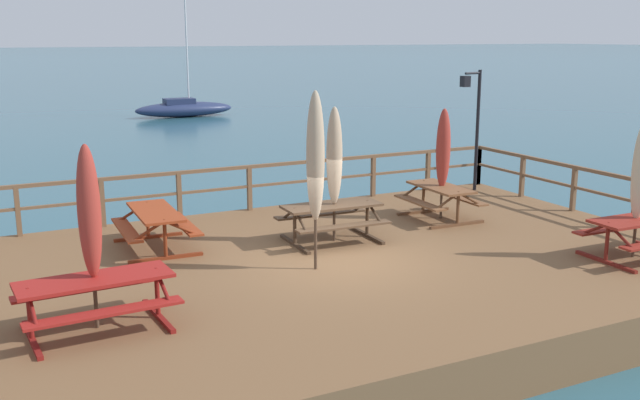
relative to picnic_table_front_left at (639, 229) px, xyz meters
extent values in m
plane|color=#2D5B6B|center=(-5.08, 2.44, -1.37)|extent=(600.00, 600.00, 0.00)
cube|color=brown|center=(-5.08, 2.44, -0.96)|extent=(13.96, 9.11, 0.81)
cube|color=brown|center=(-5.08, 6.84, 0.49)|extent=(13.66, 0.09, 0.08)
cube|color=brown|center=(-5.08, 6.84, 0.02)|extent=(13.66, 0.07, 0.06)
cube|color=brown|center=(-10.21, 6.84, -0.03)|extent=(0.10, 0.10, 1.05)
cube|color=brown|center=(-8.50, 6.84, -0.03)|extent=(0.10, 0.10, 1.05)
cube|color=brown|center=(-6.79, 6.84, -0.03)|extent=(0.10, 0.10, 1.05)
cube|color=brown|center=(-5.08, 6.84, -0.03)|extent=(0.10, 0.10, 1.05)
cube|color=brown|center=(-3.37, 6.84, -0.03)|extent=(0.10, 0.10, 1.05)
cube|color=brown|center=(-1.67, 6.84, -0.03)|extent=(0.10, 0.10, 1.05)
cube|color=brown|center=(0.04, 6.84, -0.03)|extent=(0.10, 0.10, 1.05)
cube|color=brown|center=(1.75, 6.84, -0.03)|extent=(0.10, 0.10, 1.05)
cube|color=brown|center=(1.75, 2.44, 0.49)|extent=(0.09, 8.81, 0.08)
cube|color=brown|center=(1.75, 2.44, 0.02)|extent=(0.07, 8.81, 0.06)
cube|color=brown|center=(1.75, 1.56, -0.03)|extent=(0.10, 0.10, 1.05)
cube|color=brown|center=(1.75, 3.32, -0.03)|extent=(0.10, 0.10, 1.05)
cube|color=brown|center=(1.75, 5.08, -0.03)|extent=(0.10, 0.10, 1.05)
cube|color=brown|center=(1.75, 6.84, -0.03)|extent=(0.10, 0.10, 1.05)
cube|color=maroon|center=(0.00, 0.00, 0.18)|extent=(1.94, 0.79, 0.05)
cube|color=maroon|center=(0.01, 0.56, -0.12)|extent=(1.93, 0.31, 0.04)
cube|color=maroon|center=(-0.78, 0.01, -0.53)|extent=(0.10, 1.40, 0.06)
cylinder|color=maroon|center=(-0.78, 0.01, -0.19)|extent=(0.07, 0.07, 0.74)
cylinder|color=maroon|center=(-0.79, -0.27, 0.03)|extent=(0.07, 0.63, 0.37)
cylinder|color=maroon|center=(-0.78, 0.29, 0.03)|extent=(0.07, 0.63, 0.37)
cube|color=#993819|center=(-7.89, 4.67, 0.18)|extent=(0.84, 1.98, 0.05)
cube|color=#993819|center=(-7.33, 4.64, -0.12)|extent=(0.36, 1.96, 0.04)
cube|color=#993819|center=(-8.45, 4.69, -0.12)|extent=(0.36, 1.96, 0.04)
cube|color=maroon|center=(-7.92, 3.87, -0.53)|extent=(1.40, 0.14, 0.06)
cylinder|color=maroon|center=(-7.92, 3.87, -0.19)|extent=(0.07, 0.07, 0.74)
cylinder|color=maroon|center=(-7.64, 3.86, 0.03)|extent=(0.63, 0.08, 0.37)
cylinder|color=maroon|center=(-8.20, 3.88, 0.03)|extent=(0.63, 0.08, 0.37)
cube|color=maroon|center=(-7.86, 5.46, -0.53)|extent=(1.40, 0.14, 0.06)
cylinder|color=maroon|center=(-7.86, 5.46, -0.19)|extent=(0.07, 0.07, 0.74)
cylinder|color=maroon|center=(-7.58, 5.45, 0.03)|extent=(0.63, 0.08, 0.37)
cylinder|color=maroon|center=(-8.14, 5.47, 0.03)|extent=(0.63, 0.08, 0.37)
cube|color=brown|center=(-4.58, 3.59, 0.18)|extent=(2.01, 0.83, 0.05)
cube|color=brown|center=(-4.60, 3.03, -0.12)|extent=(1.99, 0.35, 0.04)
cube|color=brown|center=(-4.56, 4.15, -0.12)|extent=(1.99, 0.35, 0.04)
cube|color=#432F1F|center=(-5.39, 3.62, -0.53)|extent=(0.13, 1.40, 0.06)
cylinder|color=#432F1F|center=(-5.39, 3.62, -0.19)|extent=(0.07, 0.07, 0.74)
cylinder|color=#432F1F|center=(-5.40, 3.34, 0.03)|extent=(0.08, 0.63, 0.37)
cylinder|color=#432F1F|center=(-5.38, 3.90, 0.03)|extent=(0.08, 0.63, 0.37)
cube|color=#432F1F|center=(-3.77, 3.56, -0.53)|extent=(0.13, 1.40, 0.06)
cylinder|color=#432F1F|center=(-3.77, 3.56, -0.19)|extent=(0.07, 0.07, 0.74)
cylinder|color=#432F1F|center=(-3.78, 3.28, 0.03)|extent=(0.08, 0.63, 0.37)
cylinder|color=#432F1F|center=(-3.76, 3.84, 0.03)|extent=(0.08, 0.63, 0.37)
cube|color=maroon|center=(-9.67, 1.06, 0.18)|extent=(2.16, 0.86, 0.05)
cube|color=maroon|center=(-9.64, 0.50, -0.12)|extent=(2.14, 0.38, 0.04)
cube|color=maroon|center=(-9.69, 1.62, -0.12)|extent=(2.14, 0.38, 0.04)
cube|color=maroon|center=(-10.55, 1.02, -0.53)|extent=(0.14, 1.40, 0.06)
cylinder|color=maroon|center=(-10.55, 1.02, -0.19)|extent=(0.07, 0.07, 0.74)
cylinder|color=maroon|center=(-10.54, 0.74, 0.03)|extent=(0.08, 0.63, 0.37)
cylinder|color=maroon|center=(-10.56, 1.30, 0.03)|extent=(0.08, 0.63, 0.37)
cube|color=maroon|center=(-8.79, 1.10, -0.53)|extent=(0.14, 1.40, 0.06)
cylinder|color=maroon|center=(-8.79, 1.10, -0.19)|extent=(0.07, 0.07, 0.74)
cylinder|color=maroon|center=(-8.77, 0.82, 0.03)|extent=(0.08, 0.63, 0.37)
cylinder|color=maroon|center=(-8.80, 1.38, 0.03)|extent=(0.08, 0.63, 0.37)
cube|color=brown|center=(-1.55, 4.09, 0.18)|extent=(0.81, 1.74, 0.05)
cube|color=brown|center=(-0.99, 4.07, -0.12)|extent=(0.33, 1.73, 0.04)
cube|color=brown|center=(-2.11, 4.11, -0.12)|extent=(0.33, 1.73, 0.04)
cube|color=brown|center=(-1.57, 3.41, -0.53)|extent=(1.40, 0.12, 0.06)
cylinder|color=brown|center=(-1.57, 3.41, -0.19)|extent=(0.07, 0.07, 0.74)
cylinder|color=brown|center=(-1.29, 3.40, 0.03)|extent=(0.63, 0.07, 0.37)
cylinder|color=brown|center=(-1.85, 3.42, 0.03)|extent=(0.63, 0.07, 0.37)
cube|color=brown|center=(-1.53, 4.77, -0.53)|extent=(1.40, 0.12, 0.06)
cylinder|color=brown|center=(-1.53, 4.77, -0.19)|extent=(0.07, 0.07, 0.74)
cylinder|color=brown|center=(-1.25, 4.76, 0.03)|extent=(0.63, 0.07, 0.37)
cylinder|color=brown|center=(-1.81, 4.78, 0.03)|extent=(0.63, 0.07, 0.37)
cylinder|color=#4C3828|center=(-0.02, 0.06, 0.66)|extent=(0.06, 0.06, 2.43)
cylinder|color=#7A6E58|center=(-0.02, 0.06, 0.95)|extent=(0.21, 0.21, 0.05)
cylinder|color=#4C3828|center=(-5.68, 2.11, 0.95)|extent=(0.06, 0.06, 3.01)
ellipsoid|color=tan|center=(-5.68, 2.11, 1.48)|extent=(0.32, 0.32, 2.29)
cylinder|color=#71614F|center=(-5.68, 2.11, 1.31)|extent=(0.21, 0.21, 0.05)
cone|color=#4C3828|center=(-5.68, 2.11, 2.52)|extent=(0.10, 0.10, 0.14)
cylinder|color=#4C3828|center=(-4.52, 3.59, 0.73)|extent=(0.06, 0.06, 2.58)
ellipsoid|color=tan|center=(-4.52, 3.59, 1.19)|extent=(0.32, 0.32, 1.96)
cylinder|color=#71614F|center=(-4.52, 3.59, 1.04)|extent=(0.21, 0.21, 0.05)
cone|color=#4C3828|center=(-4.52, 3.59, 2.09)|extent=(0.10, 0.10, 0.14)
cylinder|color=#4C3828|center=(-9.66, 1.12, 0.70)|extent=(0.06, 0.06, 2.51)
ellipsoid|color=#A33328|center=(-9.66, 1.12, 1.14)|extent=(0.32, 0.32, 1.91)
cylinder|color=maroon|center=(-9.66, 1.12, 1.00)|extent=(0.21, 0.21, 0.05)
cone|color=#4C3828|center=(-9.66, 1.12, 2.02)|extent=(0.10, 0.10, 0.14)
cylinder|color=#4C3828|center=(-1.48, 4.14, 0.63)|extent=(0.06, 0.06, 2.37)
ellipsoid|color=#A33328|center=(-1.48, 4.14, 1.04)|extent=(0.32, 0.32, 1.80)
cylinder|color=maroon|center=(-1.48, 4.14, 0.91)|extent=(0.21, 0.21, 0.05)
cone|color=#4C3828|center=(-1.48, 4.14, 1.88)|extent=(0.10, 0.10, 0.14)
cylinder|color=black|center=(1.20, 6.29, 1.04)|extent=(0.09, 0.09, 3.20)
cylinder|color=black|center=(0.93, 6.25, 2.56)|extent=(0.55, 0.16, 0.06)
cube|color=black|center=(0.66, 6.20, 2.36)|extent=(0.20, 0.20, 0.28)
sphere|color=#F4E08C|center=(0.66, 6.20, 2.36)|extent=(0.14, 0.14, 0.14)
ellipsoid|color=navy|center=(1.51, 34.56, -0.92)|extent=(6.03, 1.78, 0.90)
cube|color=#202949|center=(1.21, 34.56, -0.42)|extent=(1.82, 1.12, 0.36)
cylinder|color=silver|center=(1.81, 34.55, 2.85)|extent=(0.10, 0.10, 7.00)
camera|label=1|loc=(-11.23, -9.06, 3.54)|focal=41.02mm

